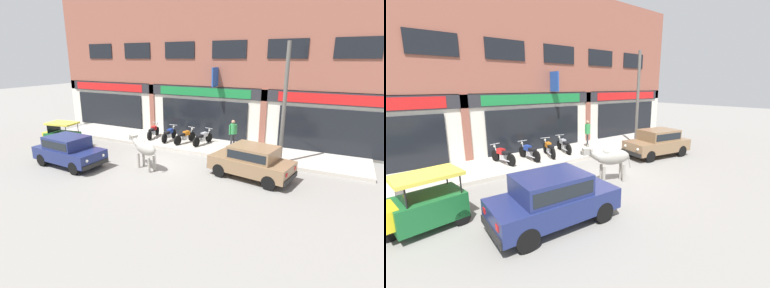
% 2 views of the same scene
% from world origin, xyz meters
% --- Properties ---
extents(ground_plane, '(90.00, 90.00, 0.00)m').
position_xyz_m(ground_plane, '(0.00, 0.00, 0.00)').
color(ground_plane, gray).
extents(sidewalk, '(19.00, 3.07, 0.18)m').
position_xyz_m(sidewalk, '(0.00, 3.74, 0.09)').
color(sidewalk, '#B7AFA3').
rests_on(sidewalk, ground).
extents(shop_building, '(23.00, 1.40, 9.22)m').
position_xyz_m(shop_building, '(0.00, 5.53, 4.39)').
color(shop_building, '#8E5142').
rests_on(shop_building, ground).
extents(cow, '(2.05, 1.05, 1.61)m').
position_xyz_m(cow, '(-0.13, -0.80, 1.01)').
color(cow, '#9E998E').
rests_on(cow, ground).
extents(car_0, '(3.78, 2.16, 1.46)m').
position_xyz_m(car_0, '(4.66, 0.39, 0.81)').
color(car_0, black).
rests_on(car_0, ground).
extents(car_1, '(3.68, 1.77, 1.46)m').
position_xyz_m(car_1, '(-3.66, -2.11, 0.81)').
color(car_1, black).
rests_on(car_1, ground).
extents(auto_rickshaw, '(2.08, 1.41, 1.52)m').
position_xyz_m(auto_rickshaw, '(-6.46, -0.18, 0.66)').
color(auto_rickshaw, black).
rests_on(auto_rickshaw, ground).
extents(motorcycle_0, '(0.63, 1.79, 0.88)m').
position_xyz_m(motorcycle_0, '(-2.73, 3.69, 0.56)').
color(motorcycle_0, black).
rests_on(motorcycle_0, sidewalk).
extents(motorcycle_1, '(0.52, 1.81, 0.88)m').
position_xyz_m(motorcycle_1, '(-1.45, 3.52, 0.56)').
color(motorcycle_1, black).
rests_on(motorcycle_1, sidewalk).
extents(motorcycle_2, '(0.68, 1.78, 0.88)m').
position_xyz_m(motorcycle_2, '(-0.32, 3.48, 0.56)').
color(motorcycle_2, black).
rests_on(motorcycle_2, sidewalk).
extents(motorcycle_3, '(0.63, 1.79, 0.88)m').
position_xyz_m(motorcycle_3, '(0.77, 3.68, 0.56)').
color(motorcycle_3, black).
rests_on(motorcycle_3, sidewalk).
extents(pedestrian, '(0.35, 0.40, 1.60)m').
position_xyz_m(pedestrian, '(2.56, 3.78, 1.16)').
color(pedestrian, '#2D2D33').
rests_on(pedestrian, sidewalk).
extents(utility_pole, '(0.18, 0.18, 5.62)m').
position_xyz_m(utility_pole, '(5.45, 2.50, 2.98)').
color(utility_pole, '#595651').
rests_on(utility_pole, sidewalk).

